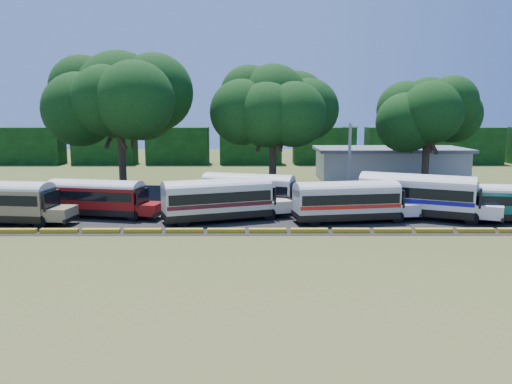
{
  "coord_description": "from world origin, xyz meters",
  "views": [
    {
      "loc": [
        0.53,
        -34.0,
        8.69
      ],
      "look_at": [
        0.68,
        6.0,
        2.15
      ],
      "focal_mm": 35.0,
      "sensor_mm": 36.0,
      "label": 1
    }
  ],
  "objects_px": {
    "bus_cream_west": "(220,197)",
    "tree_west": "(119,95)",
    "bus_beige": "(0,200)",
    "bus_white_red": "(349,199)",
    "bus_teal": "(502,201)",
    "bus_red": "(98,196)"
  },
  "relations": [
    {
      "from": "bus_teal",
      "to": "tree_west",
      "type": "height_order",
      "value": "tree_west"
    },
    {
      "from": "bus_beige",
      "to": "bus_cream_west",
      "type": "relative_size",
      "value": 0.98
    },
    {
      "from": "bus_cream_west",
      "to": "bus_teal",
      "type": "relative_size",
      "value": 1.13
    },
    {
      "from": "bus_cream_west",
      "to": "bus_teal",
      "type": "bearing_deg",
      "value": -20.35
    },
    {
      "from": "bus_beige",
      "to": "bus_cream_west",
      "type": "distance_m",
      "value": 16.87
    },
    {
      "from": "bus_beige",
      "to": "tree_west",
      "type": "bearing_deg",
      "value": 79.36
    },
    {
      "from": "bus_beige",
      "to": "tree_west",
      "type": "distance_m",
      "value": 19.18
    },
    {
      "from": "bus_white_red",
      "to": "bus_teal",
      "type": "bearing_deg",
      "value": -9.06
    },
    {
      "from": "tree_west",
      "to": "bus_teal",
      "type": "bearing_deg",
      "value": -25.1
    },
    {
      "from": "bus_teal",
      "to": "bus_white_red",
      "type": "bearing_deg",
      "value": -169.8
    },
    {
      "from": "bus_cream_west",
      "to": "bus_white_red",
      "type": "bearing_deg",
      "value": -21.58
    },
    {
      "from": "bus_red",
      "to": "bus_white_red",
      "type": "relative_size",
      "value": 0.95
    },
    {
      "from": "bus_white_red",
      "to": "bus_teal",
      "type": "distance_m",
      "value": 12.07
    },
    {
      "from": "bus_white_red",
      "to": "bus_beige",
      "type": "bearing_deg",
      "value": 171.86
    },
    {
      "from": "bus_cream_west",
      "to": "tree_west",
      "type": "height_order",
      "value": "tree_west"
    },
    {
      "from": "bus_beige",
      "to": "bus_white_red",
      "type": "bearing_deg",
      "value": 7.88
    },
    {
      "from": "bus_cream_west",
      "to": "tree_west",
      "type": "xyz_separation_m",
      "value": [
        -11.69,
        15.56,
        8.42
      ]
    },
    {
      "from": "bus_cream_west",
      "to": "bus_teal",
      "type": "height_order",
      "value": "bus_cream_west"
    },
    {
      "from": "bus_beige",
      "to": "bus_teal",
      "type": "distance_m",
      "value": 39.06
    },
    {
      "from": "bus_red",
      "to": "bus_teal",
      "type": "bearing_deg",
      "value": 8.12
    },
    {
      "from": "bus_white_red",
      "to": "tree_west",
      "type": "distance_m",
      "value": 28.32
    },
    {
      "from": "bus_white_red",
      "to": "bus_cream_west",
      "type": "bearing_deg",
      "value": 168.68
    }
  ]
}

